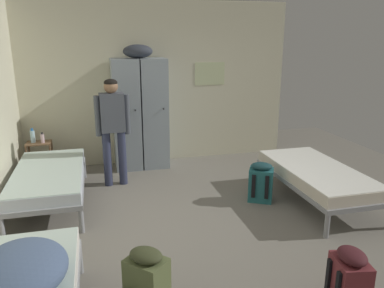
{
  "coord_description": "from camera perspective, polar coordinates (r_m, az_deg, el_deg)",
  "views": [
    {
      "loc": [
        -1.09,
        -3.95,
        2.18
      ],
      "look_at": [
        0.0,
        0.26,
        0.95
      ],
      "focal_mm": 35.45,
      "sensor_mm": 36.0,
      "label": 1
    }
  ],
  "objects": [
    {
      "name": "backpack_olive",
      "position": [
        3.3,
        -6.92,
        -19.89
      ],
      "size": [
        0.42,
        0.42,
        0.55
      ],
      "color": "#566038",
      "rests_on": "ground_plane"
    },
    {
      "name": "room_backdrop",
      "position": [
        5.28,
        -15.97,
        6.64
      ],
      "size": [
        4.73,
        5.36,
        2.79
      ],
      "color": "beige",
      "rests_on": "ground_plane"
    },
    {
      "name": "ground_plane",
      "position": [
        4.64,
        0.84,
        -12.24
      ],
      "size": [
        8.48,
        8.48,
        0.0
      ],
      "primitive_type": "plane",
      "color": "slate"
    },
    {
      "name": "backpack_teal",
      "position": [
        5.3,
        10.32,
        -5.72
      ],
      "size": [
        0.4,
        0.41,
        0.55
      ],
      "color": "#23666B",
      "rests_on": "ground_plane"
    },
    {
      "name": "backpack_maroon",
      "position": [
        3.53,
        22.68,
        -18.57
      ],
      "size": [
        0.37,
        0.36,
        0.55
      ],
      "color": "maroon",
      "rests_on": "ground_plane"
    },
    {
      "name": "lotion_bottle",
      "position": [
        6.42,
        -21.58,
        0.83
      ],
      "size": [
        0.06,
        0.06,
        0.17
      ],
      "color": "beige",
      "rests_on": "shelf_unit"
    },
    {
      "name": "shelf_unit",
      "position": [
        6.55,
        -21.89,
        -1.66
      ],
      "size": [
        0.38,
        0.3,
        0.57
      ],
      "color": "brown",
      "rests_on": "ground_plane"
    },
    {
      "name": "bed_left_rear",
      "position": [
        5.41,
        -20.73,
        -4.7
      ],
      "size": [
        0.9,
        1.9,
        0.49
      ],
      "color": "gray",
      "rests_on": "ground_plane"
    },
    {
      "name": "bed_right",
      "position": [
        5.42,
        18.21,
        -4.44
      ],
      "size": [
        0.9,
        1.9,
        0.49
      ],
      "color": "gray",
      "rests_on": "ground_plane"
    },
    {
      "name": "locker_bank",
      "position": [
        6.48,
        -7.82,
        4.85
      ],
      "size": [
        0.9,
        0.55,
        2.07
      ],
      "color": "#8C99A3",
      "rests_on": "ground_plane"
    },
    {
      "name": "person_traveler",
      "position": [
        5.7,
        -11.82,
        3.18
      ],
      "size": [
        0.51,
        0.22,
        1.61
      ],
      "color": "#2D334C",
      "rests_on": "ground_plane"
    },
    {
      "name": "water_bottle",
      "position": [
        6.5,
        -22.86,
        1.09
      ],
      "size": [
        0.07,
        0.07,
        0.23
      ],
      "color": "#B2DBEA",
      "rests_on": "shelf_unit"
    },
    {
      "name": "bedding_heap",
      "position": [
        2.99,
        -24.32,
        -16.82
      ],
      "size": [
        0.63,
        0.73,
        0.29
      ],
      "color": "slate",
      "rests_on": "bed_left_front"
    }
  ]
}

